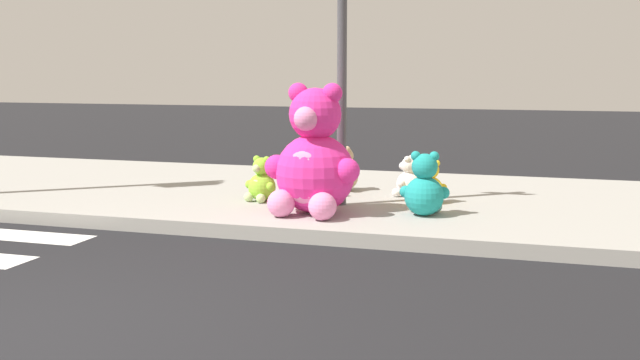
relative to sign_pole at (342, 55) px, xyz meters
The scene contains 10 objects.
ground_plane 4.87m from the sign_pole, 102.81° to the right, with size 60.00×60.00×0.00m, color black.
sidewalk 2.19m from the sign_pole, 141.29° to the left, with size 28.00×4.40×0.15m, color #9E9B93.
sign_pole is the anchor object (origin of this frame).
plush_pink_large 1.29m from the sign_pole, 103.96° to the right, with size 1.08×0.96×1.40m.
plush_white 1.80m from the sign_pole, 50.92° to the left, with size 0.36×0.39×0.51m.
plush_tan 1.78m from the sign_pole, 104.26° to the left, with size 0.42×0.41×0.58m.
plush_yellow 1.83m from the sign_pole, 24.28° to the left, with size 0.39×0.35×0.51m.
plush_lime 1.78m from the sign_pole, behind, with size 0.40×0.38×0.54m.
plush_red 1.59m from the sign_pole, 143.60° to the left, with size 0.40×0.41×0.57m.
plush_teal 1.78m from the sign_pole, 18.61° to the right, with size 0.53×0.47×0.69m.
Camera 1 is at (3.21, -3.64, 1.67)m, focal length 41.26 mm.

